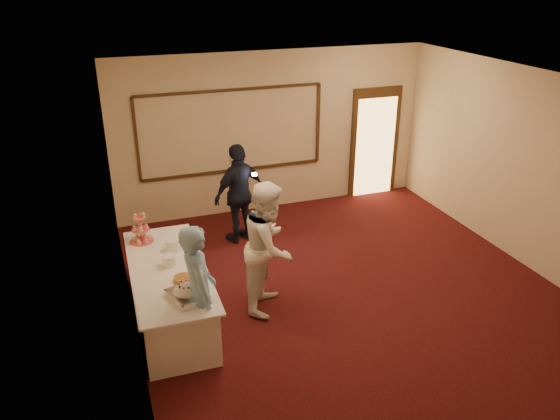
{
  "coord_description": "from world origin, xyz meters",
  "views": [
    {
      "loc": [
        -3.21,
        -5.89,
        4.33
      ],
      "look_at": [
        -0.82,
        0.82,
        1.15
      ],
      "focal_mm": 35.0,
      "sensor_mm": 36.0,
      "label": 1
    }
  ],
  "objects_px": {
    "cupcake_stand": "(141,230)",
    "tart": "(183,279)",
    "plate_stack_b": "(173,245)",
    "guest": "(240,193)",
    "pavlova_tray": "(187,292)",
    "woman": "(269,246)",
    "buffet_table": "(170,293)",
    "plate_stack_a": "(169,261)",
    "man": "(199,292)"
  },
  "relations": [
    {
      "from": "pavlova_tray",
      "to": "plate_stack_b",
      "type": "xyz_separation_m",
      "value": [
        0.04,
        1.23,
        0.0
      ]
    },
    {
      "from": "buffet_table",
      "to": "guest",
      "type": "height_order",
      "value": "guest"
    },
    {
      "from": "buffet_table",
      "to": "plate_stack_b",
      "type": "xyz_separation_m",
      "value": [
        0.15,
        0.45,
        0.47
      ]
    },
    {
      "from": "cupcake_stand",
      "to": "guest",
      "type": "relative_size",
      "value": 0.29
    },
    {
      "from": "plate_stack_a",
      "to": "man",
      "type": "relative_size",
      "value": 0.11
    },
    {
      "from": "cupcake_stand",
      "to": "tart",
      "type": "distance_m",
      "value": 1.33
    },
    {
      "from": "pavlova_tray",
      "to": "guest",
      "type": "distance_m",
      "value": 3.05
    },
    {
      "from": "cupcake_stand",
      "to": "tart",
      "type": "height_order",
      "value": "cupcake_stand"
    },
    {
      "from": "buffet_table",
      "to": "pavlova_tray",
      "type": "relative_size",
      "value": 4.52
    },
    {
      "from": "cupcake_stand",
      "to": "tart",
      "type": "bearing_deg",
      "value": -74.14
    },
    {
      "from": "cupcake_stand",
      "to": "guest",
      "type": "xyz_separation_m",
      "value": [
        1.73,
        1.05,
        -0.09
      ]
    },
    {
      "from": "pavlova_tray",
      "to": "guest",
      "type": "bearing_deg",
      "value": 62.6
    },
    {
      "from": "cupcake_stand",
      "to": "tart",
      "type": "relative_size",
      "value": 1.76
    },
    {
      "from": "pavlova_tray",
      "to": "woman",
      "type": "bearing_deg",
      "value": 27.77
    },
    {
      "from": "plate_stack_b",
      "to": "woman",
      "type": "distance_m",
      "value": 1.33
    },
    {
      "from": "buffet_table",
      "to": "cupcake_stand",
      "type": "height_order",
      "value": "cupcake_stand"
    },
    {
      "from": "plate_stack_b",
      "to": "buffet_table",
      "type": "bearing_deg",
      "value": -108.56
    },
    {
      "from": "buffet_table",
      "to": "plate_stack_a",
      "type": "distance_m",
      "value": 0.46
    },
    {
      "from": "pavlova_tray",
      "to": "buffet_table",
      "type": "bearing_deg",
      "value": 97.61
    },
    {
      "from": "plate_stack_a",
      "to": "tart",
      "type": "xyz_separation_m",
      "value": [
        0.11,
        -0.44,
        -0.05
      ]
    },
    {
      "from": "cupcake_stand",
      "to": "man",
      "type": "xyz_separation_m",
      "value": [
        0.46,
        -1.72,
        -0.08
      ]
    },
    {
      "from": "cupcake_stand",
      "to": "plate_stack_a",
      "type": "relative_size",
      "value": 2.69
    },
    {
      "from": "plate_stack_a",
      "to": "guest",
      "type": "distance_m",
      "value": 2.39
    },
    {
      "from": "plate_stack_b",
      "to": "plate_stack_a",
      "type": "bearing_deg",
      "value": -107.46
    },
    {
      "from": "cupcake_stand",
      "to": "man",
      "type": "height_order",
      "value": "man"
    },
    {
      "from": "plate_stack_b",
      "to": "guest",
      "type": "height_order",
      "value": "guest"
    },
    {
      "from": "cupcake_stand",
      "to": "guest",
      "type": "height_order",
      "value": "guest"
    },
    {
      "from": "woman",
      "to": "tart",
      "type": "bearing_deg",
      "value": 134.49
    },
    {
      "from": "plate_stack_b",
      "to": "pavlova_tray",
      "type": "bearing_deg",
      "value": -92.09
    },
    {
      "from": "buffet_table",
      "to": "tart",
      "type": "height_order",
      "value": "tart"
    },
    {
      "from": "guest",
      "to": "woman",
      "type": "bearing_deg",
      "value": 62.27
    },
    {
      "from": "buffet_table",
      "to": "pavlova_tray",
      "type": "bearing_deg",
      "value": -82.39
    },
    {
      "from": "plate_stack_b",
      "to": "woman",
      "type": "bearing_deg",
      "value": -25.84
    },
    {
      "from": "pavlova_tray",
      "to": "woman",
      "type": "relative_size",
      "value": 0.3
    },
    {
      "from": "plate_stack_a",
      "to": "tart",
      "type": "bearing_deg",
      "value": -76.15
    },
    {
      "from": "plate_stack_b",
      "to": "tart",
      "type": "distance_m",
      "value": 0.84
    },
    {
      "from": "plate_stack_a",
      "to": "man",
      "type": "bearing_deg",
      "value": -76.71
    },
    {
      "from": "man",
      "to": "woman",
      "type": "relative_size",
      "value": 0.94
    },
    {
      "from": "plate_stack_a",
      "to": "plate_stack_b",
      "type": "distance_m",
      "value": 0.41
    },
    {
      "from": "woman",
      "to": "guest",
      "type": "height_order",
      "value": "woman"
    },
    {
      "from": "woman",
      "to": "pavlova_tray",
      "type": "bearing_deg",
      "value": 150.24
    },
    {
      "from": "buffet_table",
      "to": "tart",
      "type": "bearing_deg",
      "value": -70.97
    },
    {
      "from": "pavlova_tray",
      "to": "tart",
      "type": "xyz_separation_m",
      "value": [
        0.03,
        0.39,
        -0.05
      ]
    },
    {
      "from": "plate_stack_b",
      "to": "guest",
      "type": "bearing_deg",
      "value": 47.42
    },
    {
      "from": "plate_stack_a",
      "to": "woman",
      "type": "bearing_deg",
      "value": -7.93
    },
    {
      "from": "cupcake_stand",
      "to": "woman",
      "type": "relative_size",
      "value": 0.27
    },
    {
      "from": "cupcake_stand",
      "to": "plate_stack_a",
      "type": "bearing_deg",
      "value": -73.08
    },
    {
      "from": "cupcake_stand",
      "to": "plate_stack_b",
      "type": "relative_size",
      "value": 2.38
    },
    {
      "from": "buffet_table",
      "to": "pavlova_tray",
      "type": "xyz_separation_m",
      "value": [
        0.1,
        -0.78,
        0.46
      ]
    },
    {
      "from": "guest",
      "to": "man",
      "type": "bearing_deg",
      "value": 42.26
    }
  ]
}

